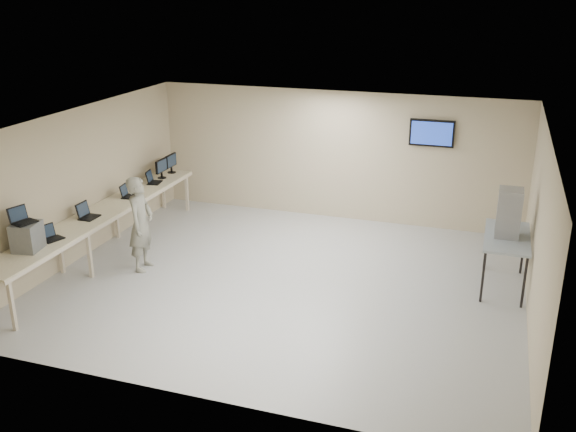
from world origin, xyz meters
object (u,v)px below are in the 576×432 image
(workbench, at_px, (103,215))
(equipment_box, at_px, (27,237))
(soldier, at_px, (141,224))
(side_table, at_px, (507,240))

(workbench, height_order, equipment_box, equipment_box)
(soldier, height_order, side_table, soldier)
(soldier, xyz_separation_m, side_table, (6.21, 1.26, 0.00))
(equipment_box, xyz_separation_m, soldier, (1.04, 1.67, -0.26))
(equipment_box, distance_m, side_table, 7.82)
(equipment_box, relative_size, soldier, 0.26)
(equipment_box, bearing_deg, side_table, 11.02)
(equipment_box, bearing_deg, soldier, 47.04)
(equipment_box, height_order, side_table, equipment_box)
(workbench, distance_m, soldier, 1.02)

